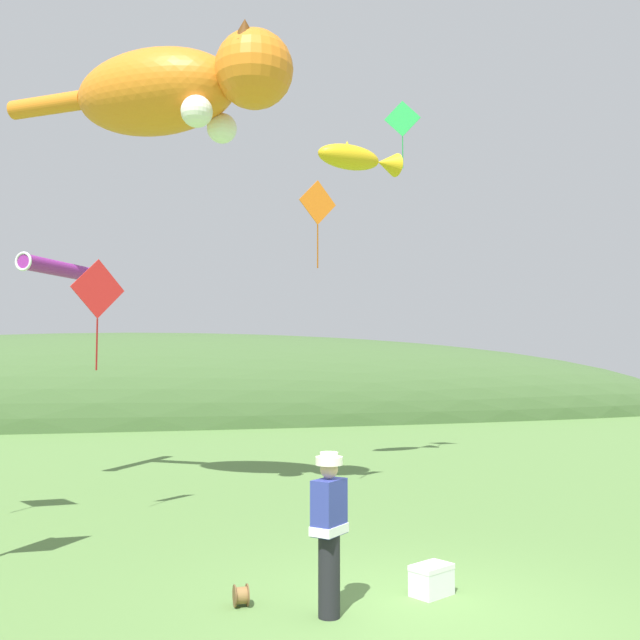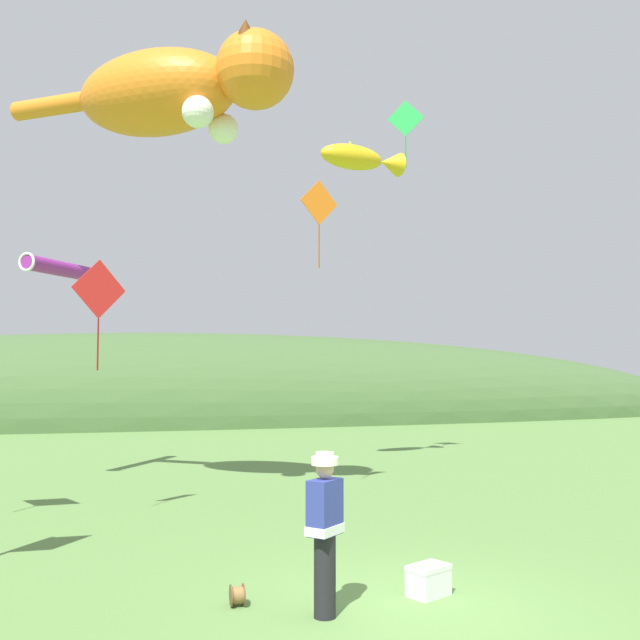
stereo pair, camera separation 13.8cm
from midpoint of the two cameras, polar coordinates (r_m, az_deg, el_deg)
name	(u,v)px [view 2 (the right image)]	position (r m, az deg, el deg)	size (l,w,h in m)	color
ground_plane	(413,612)	(8.60, 7.96, -22.10)	(120.00, 120.00, 0.00)	#5B8442
distant_hill_ridge	(192,421)	(36.30, -10.06, -7.99)	(59.65, 10.37, 8.80)	#426033
festival_attendant	(325,528)	(8.10, 0.90, -16.30)	(0.49, 0.47, 1.77)	black
kite_spool	(237,595)	(8.71, -6.15, -21.04)	(0.16, 0.25, 0.25)	olive
picnic_cooler	(429,580)	(9.10, 9.14, -19.86)	(0.58, 0.51, 0.36)	white
kite_giant_cat	(178,91)	(15.49, -11.06, 17.56)	(5.69, 4.35, 2.02)	orange
kite_fish_windsock	(361,158)	(19.47, 3.47, 12.79)	(2.54, 1.24, 0.76)	gold
kite_tube_streamer	(69,270)	(18.31, -19.26, 3.78)	(1.98, 2.77, 0.44)	#8C268C
kite_diamond_orange	(319,204)	(14.90, 0.20, 9.28)	(0.88, 0.34, 1.83)	orange
kite_diamond_red	(99,290)	(13.06, -16.97, 2.28)	(0.90, 0.56, 1.94)	red
kite_diamond_green	(406,119)	(20.71, 7.06, 15.66)	(0.91, 0.48, 1.92)	green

